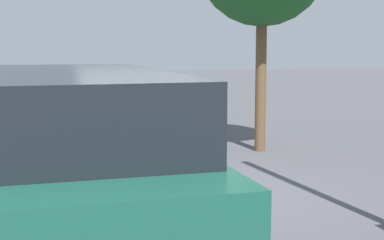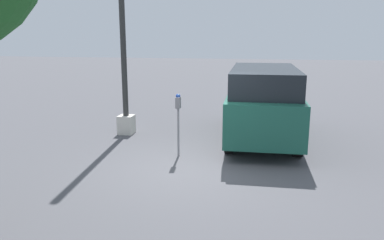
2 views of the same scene
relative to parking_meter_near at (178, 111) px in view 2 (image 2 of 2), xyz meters
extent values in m
plane|color=#4C4C51|center=(-0.72, -0.49, -1.13)|extent=(80.00, 80.00, 0.00)
cylinder|color=gray|center=(0.00, 0.00, -0.53)|extent=(0.05, 0.05, 1.19)
cube|color=slate|center=(0.00, 0.00, 0.20)|extent=(0.21, 0.12, 0.26)
sphere|color=navy|center=(0.00, 0.00, 0.35)|extent=(0.11, 0.11, 0.11)
cube|color=beige|center=(1.81, 2.00, -0.85)|extent=(0.44, 0.44, 0.55)
cylinder|color=#2D2D2D|center=(1.81, 2.00, 2.37)|extent=(0.16, 0.16, 5.90)
cube|color=#195142|center=(1.94, -1.98, -0.27)|extent=(4.75, 1.97, 1.06)
cube|color=black|center=(1.83, -1.98, 0.58)|extent=(3.80, 1.80, 0.63)
cube|color=orange|center=(4.23, -1.32, -0.65)|extent=(0.08, 0.12, 0.20)
cylinder|color=black|center=(3.38, -1.13, -0.80)|extent=(0.66, 0.24, 0.66)
cylinder|color=black|center=(3.42, -2.76, -0.80)|extent=(0.66, 0.24, 0.66)
cylinder|color=black|center=(0.47, -1.19, -0.80)|extent=(0.66, 0.24, 0.66)
cylinder|color=black|center=(0.50, -2.83, -0.80)|extent=(0.66, 0.24, 0.66)
camera|label=1|loc=(7.50, -2.39, 1.15)|focal=55.00mm
camera|label=2|loc=(-8.47, -1.93, 1.74)|focal=35.00mm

